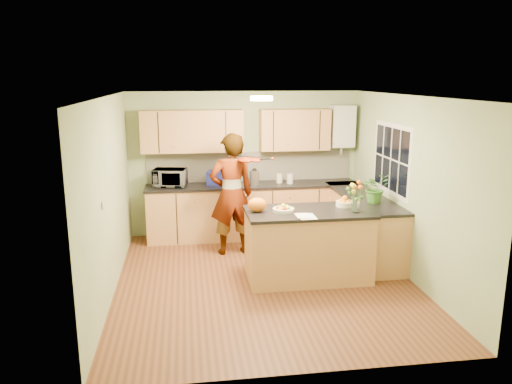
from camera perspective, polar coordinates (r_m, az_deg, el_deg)
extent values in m
plane|color=#522F17|center=(6.99, 0.97, -10.04)|extent=(4.50, 4.50, 0.00)
cube|color=silver|center=(6.43, 1.06, 10.90)|extent=(4.00, 4.50, 0.02)
cube|color=gray|center=(8.79, -1.31, 3.28)|extent=(4.00, 0.02, 2.50)
cube|color=gray|center=(4.48, 5.60, -6.47)|extent=(4.00, 0.02, 2.50)
cube|color=gray|center=(6.59, -16.42, -0.56)|extent=(0.02, 4.50, 2.50)
cube|color=gray|center=(7.19, 16.96, 0.50)|extent=(0.02, 4.50, 2.50)
cube|color=tan|center=(8.68, -0.40, -2.25)|extent=(3.60, 0.60, 0.90)
cube|color=black|center=(8.56, -0.39, 0.77)|extent=(3.64, 0.62, 0.04)
cube|color=tan|center=(8.03, 12.10, -3.82)|extent=(0.60, 2.20, 0.90)
cube|color=black|center=(7.91, 12.19, -0.57)|extent=(0.62, 2.24, 0.04)
cube|color=silver|center=(8.79, -0.65, 2.96)|extent=(3.60, 0.02, 0.52)
cube|color=tan|center=(8.48, -7.29, 6.91)|extent=(1.70, 0.34, 0.70)
cube|color=tan|center=(8.68, 4.42, 7.12)|extent=(1.20, 0.34, 0.70)
cube|color=silver|center=(8.91, 9.81, 7.45)|extent=(0.40, 0.30, 0.72)
cylinder|color=#B4B4B8|center=(8.95, 9.71, 4.90)|extent=(0.06, 0.06, 0.20)
cube|color=silver|center=(7.67, 15.19, 3.66)|extent=(0.01, 1.30, 1.05)
cube|color=black|center=(7.67, 15.17, 3.66)|extent=(0.01, 1.18, 0.92)
cube|color=silver|center=(6.00, -17.09, -1.43)|extent=(0.02, 0.09, 0.09)
cylinder|color=#FFEABF|center=(6.73, 0.64, 10.66)|extent=(0.30, 0.30, 0.06)
cylinder|color=silver|center=(6.73, 0.64, 10.91)|extent=(0.10, 0.10, 0.02)
cube|color=tan|center=(6.94, 5.95, -6.17)|extent=(1.66, 0.83, 0.93)
cube|color=black|center=(6.79, 6.05, -2.28)|extent=(1.70, 0.87, 0.04)
cylinder|color=beige|center=(6.71, 3.15, -2.05)|extent=(0.29, 0.29, 0.04)
cylinder|color=beige|center=(7.07, 10.09, -1.34)|extent=(0.24, 0.24, 0.07)
cylinder|color=silver|center=(6.76, 11.38, -1.42)|extent=(0.11, 0.11, 0.21)
ellipsoid|color=orange|center=(6.68, 0.13, -1.45)|extent=(0.32, 0.30, 0.19)
cube|color=white|center=(6.48, 5.84, -2.78)|extent=(0.21, 0.29, 0.01)
imported|color=#E3B08B|center=(7.76, -2.82, -0.27)|extent=(0.76, 0.55, 1.91)
imported|color=silver|center=(8.48, -9.81, 1.62)|extent=(0.59, 0.46, 0.29)
cube|color=navy|center=(8.52, -4.56, 1.62)|extent=(0.35, 0.30, 0.24)
cylinder|color=#B4B4B8|center=(8.55, -0.19, 1.69)|extent=(0.17, 0.17, 0.23)
sphere|color=black|center=(8.52, -0.19, 2.75)|extent=(0.09, 0.09, 0.09)
cylinder|color=beige|center=(8.66, 2.70, 1.57)|extent=(0.13, 0.13, 0.16)
cylinder|color=silver|center=(8.61, 3.91, 1.52)|extent=(0.12, 0.12, 0.17)
imported|color=#3C7928|center=(7.46, 13.49, 0.46)|extent=(0.45, 0.41, 0.44)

